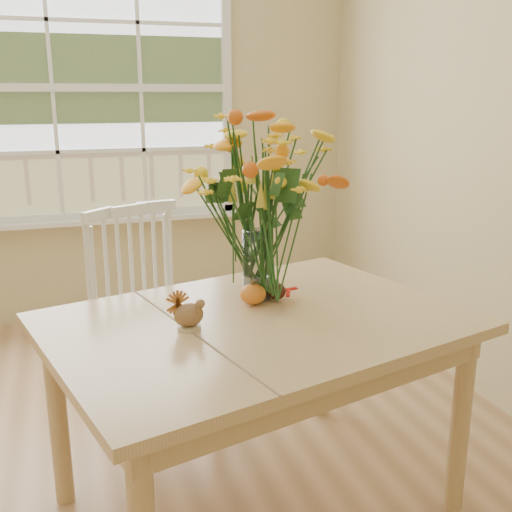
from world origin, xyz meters
name	(u,v)px	position (x,y,z in m)	size (l,w,h in m)	color
wall_back	(55,120)	(0.00, 2.25, 1.35)	(4.00, 0.02, 2.70)	#D6C488
window	(52,91)	(0.00, 2.21, 1.53)	(2.42, 0.12, 1.74)	silver
dining_table	(258,342)	(0.63, -0.01, 0.66)	(1.62, 1.33, 0.75)	tan
windsor_chair	(146,310)	(0.33, 0.71, 0.56)	(0.62, 0.61, 1.01)	white
flower_vase	(257,197)	(0.70, 0.21, 1.14)	(0.54, 0.54, 0.64)	white
pumpkin	(253,295)	(0.66, 0.12, 0.79)	(0.10, 0.10, 0.08)	orange
turkey_figurine	(189,315)	(0.38, -0.04, 0.81)	(0.10, 0.08, 0.12)	#CCB78C
dark_gourd	(276,292)	(0.76, 0.14, 0.79)	(0.13, 0.11, 0.06)	#38160F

